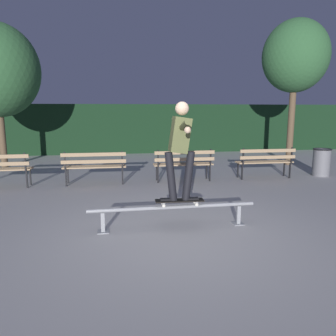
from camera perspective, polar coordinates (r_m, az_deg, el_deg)
The scene contains 10 objects.
ground_plane at distance 5.19m, azimuth 1.33°, elevation -11.28°, with size 90.00×90.00×0.00m, color #ADAAA8.
hedge_backdrop at distance 15.00m, azimuth -6.09°, elevation 6.91°, with size 24.00×1.20×2.16m, color black.
grind_rail at distance 5.30m, azimuth 0.88°, elevation -7.45°, with size 2.72×0.18×0.38m.
skateboard at distance 5.27m, azimuth 2.03°, elevation -5.76°, with size 0.79×0.24×0.09m.
skateboarder at distance 5.10m, azimuth 2.13°, elevation 4.42°, with size 0.62×1.41×1.56m.
park_bench_left_center at distance 8.51m, azimuth -12.77°, elevation 0.67°, with size 1.61×0.44×0.88m.
park_bench_right_center at distance 8.69m, azimuth 2.78°, elevation 1.10°, with size 1.61×0.44×0.88m.
park_bench_rightmost at distance 9.47m, azimuth 16.72°, elevation 1.42°, with size 1.61×0.44×0.88m.
tree_far_right at distance 12.28m, azimuth 21.41°, elevation 17.66°, with size 2.18×2.18×4.88m.
trash_can at distance 10.47m, azimuth 25.28°, elevation 0.99°, with size 0.52×0.52×0.80m.
Camera 1 is at (-0.92, -4.74, 1.89)m, focal length 34.80 mm.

